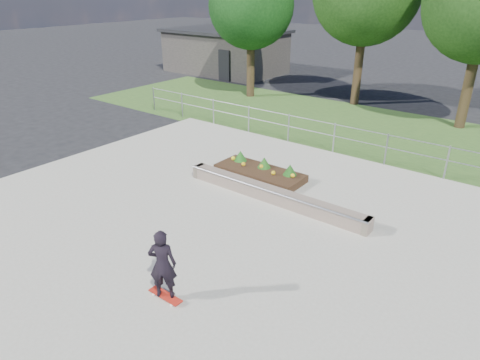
{
  "coord_description": "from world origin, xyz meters",
  "views": [
    {
      "loc": [
        6.58,
        -6.69,
        5.83
      ],
      "look_at": [
        0.2,
        1.5,
        1.1
      ],
      "focal_mm": 32.0,
      "sensor_mm": 36.0,
      "label": 1
    }
  ],
  "objects": [
    {
      "name": "tree_far_left",
      "position": [
        -8.0,
        13.0,
        4.85
      ],
      "size": [
        4.55,
        4.55,
        7.15
      ],
      "color": "#2F2113",
      "rests_on": "ground"
    },
    {
      "name": "grass_verge",
      "position": [
        0.0,
        11.0,
        0.01
      ],
      "size": [
        30.0,
        8.0,
        0.02
      ],
      "primitive_type": "cube",
      "color": "#325421",
      "rests_on": "ground"
    },
    {
      "name": "skateboarder",
      "position": [
        1.16,
        -2.19,
        0.89
      ],
      "size": [
        0.8,
        0.6,
        1.59
      ],
      "color": "white",
      "rests_on": "concrete_slab"
    },
    {
      "name": "ground",
      "position": [
        0.0,
        0.0,
        0.0
      ],
      "size": [
        120.0,
        120.0,
        0.0
      ],
      "primitive_type": "plane",
      "color": "black",
      "rests_on": "ground"
    },
    {
      "name": "building",
      "position": [
        -14.0,
        18.0,
        1.51
      ],
      "size": [
        8.4,
        5.4,
        3.0
      ],
      "color": "#312E2B",
      "rests_on": "ground"
    },
    {
      "name": "concrete_slab",
      "position": [
        0.0,
        0.0,
        0.03
      ],
      "size": [
        15.0,
        15.0,
        0.06
      ],
      "primitive_type": "cube",
      "color": "#9F9C8D",
      "rests_on": "ground"
    },
    {
      "name": "planter_bed",
      "position": [
        -0.86,
        3.96,
        0.24
      ],
      "size": [
        3.0,
        1.2,
        0.61
      ],
      "color": "black",
      "rests_on": "concrete_slab"
    },
    {
      "name": "fence",
      "position": [
        0.0,
        7.5,
        0.77
      ],
      "size": [
        20.06,
        0.06,
        1.2
      ],
      "color": "gray",
      "rests_on": "ground"
    },
    {
      "name": "grind_ledge",
      "position": [
        0.46,
        2.71,
        0.26
      ],
      "size": [
        6.0,
        0.44,
        0.43
      ],
      "color": "#6B5B4F",
      "rests_on": "concrete_slab"
    }
  ]
}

